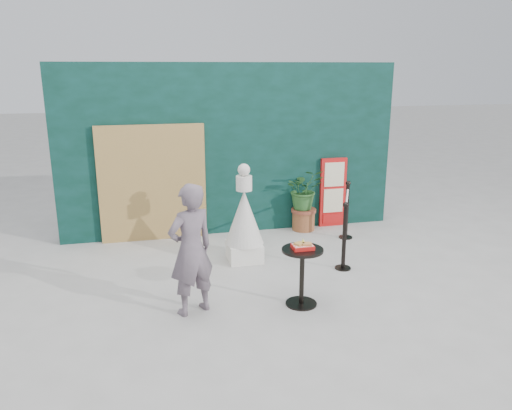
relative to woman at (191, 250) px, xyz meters
name	(u,v)px	position (x,y,z in m)	size (l,w,h in m)	color
ground	(278,305)	(1.06, -0.08, -0.81)	(60.00, 60.00, 0.00)	#ADAAA5
back_wall	(231,150)	(1.06, 3.07, 0.69)	(6.00, 0.30, 3.00)	black
bamboo_fence	(153,184)	(-0.34, 2.86, 0.19)	(1.80, 0.08, 2.00)	tan
woman	(191,250)	(0.00, 0.00, 0.00)	(0.59, 0.39, 1.63)	slate
menu_board	(333,192)	(2.96, 2.87, -0.16)	(0.50, 0.07, 1.30)	red
statue	(244,222)	(0.98, 1.53, -0.19)	(0.60, 0.60, 1.53)	white
cafe_table	(302,268)	(1.36, -0.12, -0.32)	(0.52, 0.52, 0.75)	black
food_basket	(303,246)	(1.36, -0.11, -0.03)	(0.26, 0.19, 0.11)	red
planter	(304,195)	(2.35, 2.76, -0.14)	(0.68, 0.59, 1.16)	#965131
stanchion_barrier	(346,223)	(2.64, 1.50, -0.32)	(0.84, 1.54, 1.03)	black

